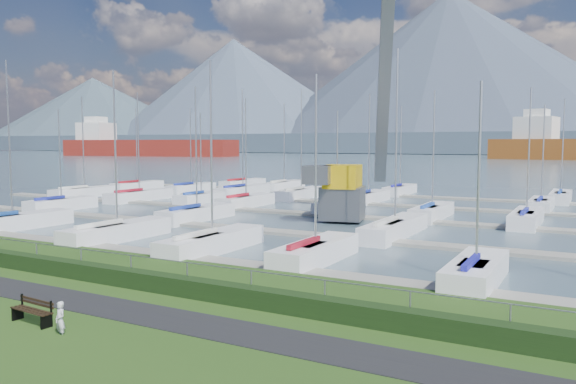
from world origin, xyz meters
The scene contains 11 objects.
path centered at (0.00, -3.00, 0.01)m, with size 160.00×2.00×0.04m, color black.
water centered at (0.00, 260.00, -0.40)m, with size 800.00×540.00×0.20m, color #465B67.
hedge centered at (0.00, -0.40, 0.35)m, with size 80.00×0.70×0.70m, color black.
fence centered at (0.00, 0.00, 1.20)m, with size 0.04×0.04×80.00m, color gray.
foothill centered at (0.00, 330.00, 6.00)m, with size 900.00×80.00×12.00m, color #425160.
docks centered at (0.00, 26.00, -0.22)m, with size 90.00×41.60×0.25m.
bench_right centered at (0.01, -5.49, 0.42)m, with size 1.83×0.55×0.85m.
person centered at (1.67, -5.78, 0.59)m, with size 0.43×0.28×1.18m, color silver.
crane centered at (-0.90, 24.70, 5.33)m, with size 6.85×13.16×22.35m.
cargo_ship_west centered at (-177.37, 188.24, 3.67)m, with size 88.60×32.30×21.50m.
sailboat_fleet centered at (-1.05, 28.54, 5.28)m, with size 75.62×49.56×12.84m.
Camera 1 is at (15.98, -17.25, 5.91)m, focal length 35.00 mm.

